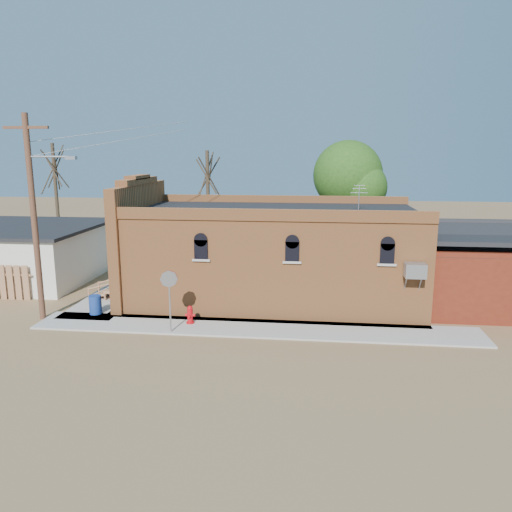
# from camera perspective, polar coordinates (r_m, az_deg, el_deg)

# --- Properties ---
(ground) EXTENTS (120.00, 120.00, 0.00)m
(ground) POSITION_cam_1_polar(r_m,az_deg,el_deg) (20.83, -4.60, -9.02)
(ground) COLOR brown
(ground) RESTS_ON ground
(sidewalk_south) EXTENTS (19.00, 2.20, 0.08)m
(sidewalk_south) POSITION_cam_1_polar(r_m,az_deg,el_deg) (21.42, -0.15, -8.26)
(sidewalk_south) COLOR #9E9991
(sidewalk_south) RESTS_ON ground
(sidewalk_west) EXTENTS (2.60, 10.00, 0.08)m
(sidewalk_west) POSITION_cam_1_polar(r_m,az_deg,el_deg) (28.04, -14.95, -3.80)
(sidewalk_west) COLOR #9E9991
(sidewalk_west) RESTS_ON ground
(brick_bar) EXTENTS (16.40, 7.97, 6.30)m
(brick_bar) POSITION_cam_1_polar(r_m,az_deg,el_deg) (25.19, 1.39, 0.23)
(brick_bar) COLOR #C3713B
(brick_bar) RESTS_ON ground
(red_shed) EXTENTS (5.40, 6.40, 4.30)m
(red_shed) POSITION_cam_1_polar(r_m,az_deg,el_deg) (26.25, 23.35, -0.43)
(red_shed) COLOR #571B0E
(red_shed) RESTS_ON ground
(utility_pole) EXTENTS (3.12, 0.26, 9.00)m
(utility_pole) POSITION_cam_1_polar(r_m,az_deg,el_deg) (23.72, -23.96, 4.45)
(utility_pole) COLOR #4B2B1E
(utility_pole) RESTS_ON ground
(tree_bare_near) EXTENTS (2.80, 2.80, 7.65)m
(tree_bare_near) POSITION_cam_1_polar(r_m,az_deg,el_deg) (32.84, -5.56, 9.25)
(tree_bare_near) COLOR #413825
(tree_bare_near) RESTS_ON ground
(tree_bare_far) EXTENTS (2.80, 2.80, 8.16)m
(tree_bare_far) POSITION_cam_1_polar(r_m,az_deg,el_deg) (37.61, -22.09, 9.38)
(tree_bare_far) COLOR #413825
(tree_bare_far) RESTS_ON ground
(tree_leafy) EXTENTS (4.40, 4.40, 8.15)m
(tree_leafy) POSITION_cam_1_polar(r_m,az_deg,el_deg) (32.69, 10.45, 9.05)
(tree_leafy) COLOR #413825
(tree_leafy) RESTS_ON ground
(fire_hydrant) EXTENTS (0.44, 0.41, 0.79)m
(fire_hydrant) POSITION_cam_1_polar(r_m,az_deg,el_deg) (21.97, -7.55, -6.66)
(fire_hydrant) COLOR red
(fire_hydrant) RESTS_ON sidewalk_south
(stop_sign) EXTENTS (0.68, 0.30, 2.62)m
(stop_sign) POSITION_cam_1_polar(r_m,az_deg,el_deg) (20.63, -9.89, -3.26)
(stop_sign) COLOR #98989D
(stop_sign) RESTS_ON sidewalk_south
(trash_barrel) EXTENTS (0.70, 0.70, 0.86)m
(trash_barrel) POSITION_cam_1_polar(r_m,az_deg,el_deg) (24.18, -17.89, -5.32)
(trash_barrel) COLOR navy
(trash_barrel) RESTS_ON sidewalk_west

